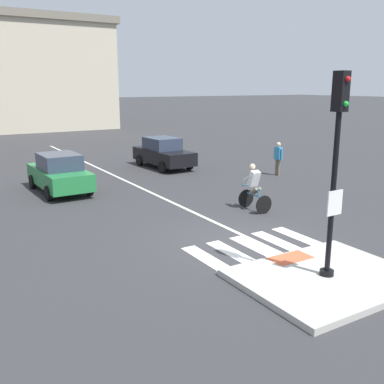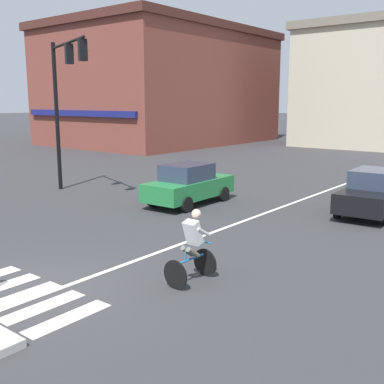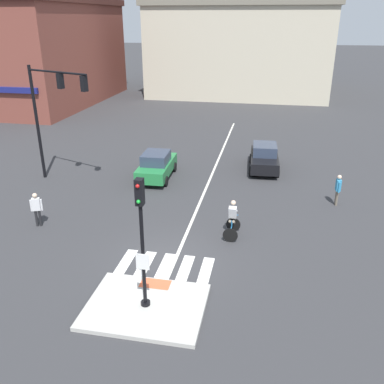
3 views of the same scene
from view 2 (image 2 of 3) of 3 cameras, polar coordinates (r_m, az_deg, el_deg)
name	(u,v)px [view 2 (image 2 of 3)]	position (r m, az deg, el deg)	size (l,w,h in m)	color
ground_plane	(38,290)	(11.01, -18.29, -11.29)	(300.00, 300.00, 0.00)	#333335
crosswalk_stripe_b	(0,287)	(11.47, -22.37, -10.64)	(0.44, 1.80, 0.01)	silver
crosswalk_stripe_c	(20,296)	(10.81, -20.19, -11.83)	(0.44, 1.80, 0.01)	silver
crosswalk_stripe_d	(43,307)	(10.16, -17.71, -13.15)	(0.44, 1.80, 0.01)	silver
crosswalk_stripe_e	(68,318)	(9.55, -14.87, -14.61)	(0.44, 1.80, 0.01)	silver
lane_centre_line	(273,210)	(18.04, 9.78, -2.22)	(0.14, 28.00, 0.01)	silver
traffic_light_mast	(64,89)	(21.34, -15.35, 11.99)	(4.21, 1.76, 6.67)	black
building_corner_left	(162,86)	(48.30, -3.63, 12.72)	(15.64, 21.43, 11.12)	brown
car_black_eastbound_far	(373,192)	(18.28, 21.21, -0.06)	(2.01, 4.19, 1.64)	black
car_green_westbound_far	(189,184)	(18.76, -0.41, 0.96)	(1.94, 4.15, 1.64)	#237A3D
cyclist	(193,245)	(10.68, 0.06, -6.45)	(0.69, 1.11, 1.68)	black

